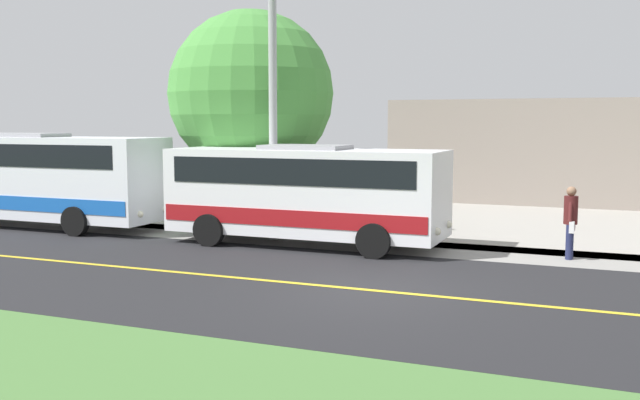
# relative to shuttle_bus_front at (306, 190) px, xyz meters

# --- Properties ---
(ground_plane) EXTENTS (120.00, 120.00, 0.00)m
(ground_plane) POSITION_rel_shuttle_bus_front_xyz_m (4.52, 3.35, -1.54)
(ground_plane) COLOR #477238
(road_surface) EXTENTS (8.00, 100.00, 0.01)m
(road_surface) POSITION_rel_shuttle_bus_front_xyz_m (4.52, 3.35, -1.54)
(road_surface) COLOR black
(road_surface) RESTS_ON ground
(sidewalk) EXTENTS (2.40, 100.00, 0.01)m
(sidewalk) POSITION_rel_shuttle_bus_front_xyz_m (-0.68, 3.35, -1.54)
(sidewalk) COLOR gray
(sidewalk) RESTS_ON ground
(parking_lot_surface) EXTENTS (14.00, 36.00, 0.01)m
(parking_lot_surface) POSITION_rel_shuttle_bus_front_xyz_m (-7.88, 6.35, -1.54)
(parking_lot_surface) COLOR #9E9991
(parking_lot_surface) RESTS_ON ground
(road_centre_line) EXTENTS (0.16, 100.00, 0.00)m
(road_centre_line) POSITION_rel_shuttle_bus_front_xyz_m (4.52, 3.35, -1.53)
(road_centre_line) COLOR gold
(road_centre_line) RESTS_ON ground
(shuttle_bus_front) EXTENTS (2.69, 7.82, 2.79)m
(shuttle_bus_front) POSITION_rel_shuttle_bus_front_xyz_m (0.00, 0.00, 0.00)
(shuttle_bus_front) COLOR white
(shuttle_bus_front) RESTS_ON ground
(transit_bus_rear) EXTENTS (2.58, 10.42, 3.06)m
(transit_bus_rear) POSITION_rel_shuttle_bus_front_xyz_m (0.06, -10.23, 0.14)
(transit_bus_rear) COLOR white
(transit_bus_rear) RESTS_ON ground
(pedestrian_with_bags) EXTENTS (0.72, 0.34, 1.83)m
(pedestrian_with_bags) POSITION_rel_shuttle_bus_front_xyz_m (-0.61, 6.95, -0.55)
(pedestrian_with_bags) COLOR #1E2347
(pedestrian_with_bags) RESTS_ON ground
(street_light_pole) EXTENTS (1.97, 0.24, 7.19)m
(street_light_pole) POSITION_rel_shuttle_bus_front_xyz_m (-0.34, -1.23, 2.46)
(street_light_pole) COLOR #9E9EA3
(street_light_pole) RESTS_ON ground
(tree_curbside) EXTENTS (5.41, 5.41, 7.05)m
(tree_curbside) POSITION_rel_shuttle_bus_front_xyz_m (-2.88, -3.19, 2.80)
(tree_curbside) COLOR #4C3826
(tree_curbside) RESTS_ON ground
(commercial_building) EXTENTS (10.00, 20.33, 4.36)m
(commercial_building) POSITION_rel_shuttle_bus_front_xyz_m (-16.88, 8.90, 0.64)
(commercial_building) COLOR gray
(commercial_building) RESTS_ON ground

